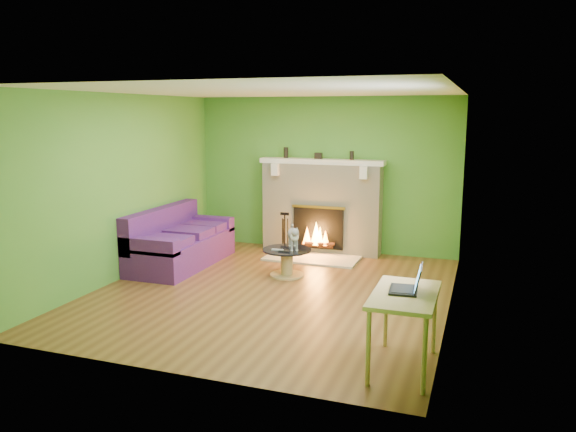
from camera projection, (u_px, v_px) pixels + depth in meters
name	position (u px, v px, depth m)	size (l,w,h in m)	color
floor	(272.00, 292.00, 7.42)	(5.00, 5.00, 0.00)	brown
ceiling	(271.00, 91.00, 6.95)	(5.00, 5.00, 0.00)	white
wall_back	(325.00, 175.00, 9.50)	(5.00, 5.00, 0.00)	#498E2E
wall_front	(168.00, 234.00, 4.87)	(5.00, 5.00, 0.00)	#498E2E
wall_left	(123.00, 187.00, 7.92)	(5.00, 5.00, 0.00)	#498E2E
wall_right	(454.00, 204.00, 6.45)	(5.00, 5.00, 0.00)	#498E2E
window_frame	(449.00, 193.00, 5.57)	(1.20, 1.20, 0.00)	silver
window_pane	(448.00, 193.00, 5.57)	(1.06, 1.06, 0.00)	white
fireplace	(321.00, 207.00, 9.43)	(2.10, 0.46, 1.58)	beige
hearth	(312.00, 258.00, 9.09)	(1.50, 0.75, 0.03)	beige
mantel	(322.00, 161.00, 9.27)	(2.10, 0.28, 0.08)	white
sofa	(179.00, 243.00, 8.70)	(0.89, 1.97, 0.88)	#4B1A65
coffee_table	(287.00, 260.00, 8.11)	(0.71, 0.71, 0.40)	tan
desk	(405.00, 302.00, 5.09)	(0.57, 0.98, 0.73)	tan
cat	(293.00, 237.00, 8.07)	(0.21, 0.57, 0.36)	slate
remote_silver	(277.00, 250.00, 8.00)	(0.17, 0.04, 0.02)	#979799
remote_black	(284.00, 251.00, 7.91)	(0.16, 0.04, 0.02)	black
laptop	(404.00, 278.00, 5.11)	(0.29, 0.33, 0.25)	black
fire_tools	(285.00, 232.00, 9.33)	(0.18, 0.18, 0.68)	black
mantel_vase_left	(286.00, 153.00, 9.48)	(0.08, 0.08, 0.18)	black
mantel_vase_right	(352.00, 155.00, 9.11)	(0.07, 0.07, 0.14)	black
mantel_box	(318.00, 156.00, 9.30)	(0.12, 0.08, 0.10)	black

